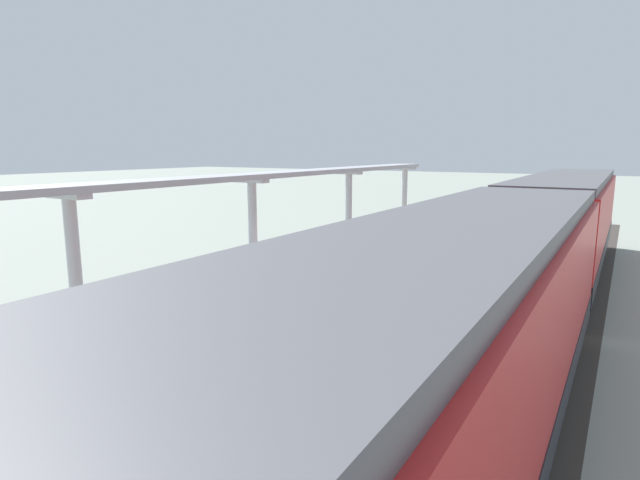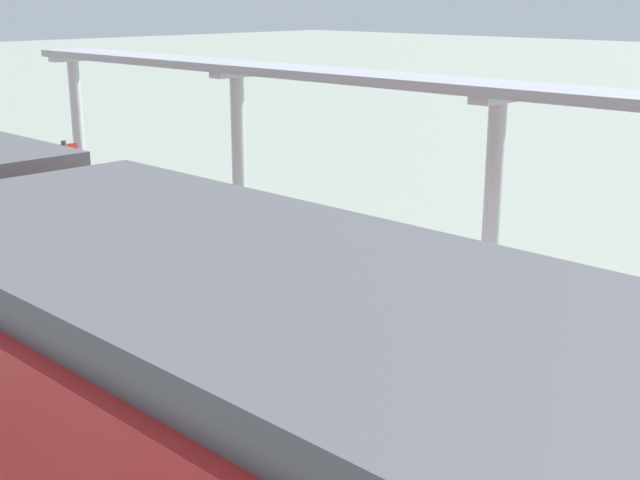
{
  "view_description": "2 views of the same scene",
  "coord_description": "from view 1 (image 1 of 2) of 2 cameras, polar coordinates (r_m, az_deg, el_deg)",
  "views": [
    {
      "loc": [
        -6.89,
        12.52,
        4.34
      ],
      "look_at": [
        -0.6,
        2.06,
        2.19
      ],
      "focal_mm": 28.73,
      "sensor_mm": 36.0,
      "label": 1
    },
    {
      "loc": [
        -8.04,
        -7.01,
        4.87
      ],
      "look_at": [
        0.0,
        0.85,
        1.66
      ],
      "focal_mm": 47.92,
      "sensor_mm": 36.0,
      "label": 2
    }
  ],
  "objects": [
    {
      "name": "train_far_carriage",
      "position": [
        6.65,
        13.28,
        -12.48
      ],
      "size": [
        2.65,
        13.2,
        3.48
      ],
      "color": "red",
      "rests_on": "ground"
    },
    {
      "name": "platform_info_sign",
      "position": [
        8.95,
        -25.13,
        -10.66
      ],
      "size": [
        0.56,
        0.1,
        2.2
      ],
      "color": "#4C4C51",
      "rests_on": "ground"
    },
    {
      "name": "bench_far_end",
      "position": [
        13.5,
        -12.19,
        -7.02
      ],
      "size": [
        1.5,
        0.45,
        0.86
      ],
      "color": "#3649A0",
      "rests_on": "ground"
    },
    {
      "name": "train_near_carriage",
      "position": [
        19.91,
        25.58,
        1.78
      ],
      "size": [
        2.65,
        13.2,
        3.48
      ],
      "color": "red",
      "rests_on": "ground"
    },
    {
      "name": "bench_mid_platform",
      "position": [
        23.99,
        8.5,
        0.54
      ],
      "size": [
        1.51,
        0.48,
        0.86
      ],
      "color": "gold",
      "rests_on": "ground"
    },
    {
      "name": "bench_near_end",
      "position": [
        18.4,
        1.04,
        -2.23
      ],
      "size": [
        1.52,
        0.51,
        0.86
      ],
      "color": "#377672",
      "rests_on": "ground"
    },
    {
      "name": "tactile_edge_strip",
      "position": [
        13.75,
        14.13,
        -8.7
      ],
      "size": [
        0.53,
        32.03,
        0.01
      ],
      "primitive_type": "cube",
      "color": "yellow",
      "rests_on": "ground"
    },
    {
      "name": "canopy_beam",
      "position": [
        16.07,
        -7.28,
        7.1
      ],
      "size": [
        1.2,
        25.7,
        0.16
      ],
      "primitive_type": "cube",
      "color": "#A8AAB2",
      "rests_on": "canopy_pillar_nearest"
    },
    {
      "name": "canopy_pillar_third",
      "position": [
        16.14,
        -7.49,
        0.72
      ],
      "size": [
        1.1,
        0.44,
        3.47
      ],
      "color": "slate",
      "rests_on": "ground"
    },
    {
      "name": "passenger_waiting_near_edge",
      "position": [
        20.58,
        15.47,
        0.22
      ],
      "size": [
        0.49,
        0.37,
        1.56
      ],
      "color": "black",
      "rests_on": "ground"
    },
    {
      "name": "ground_plane",
      "position": [
        14.94,
        2.11,
        -6.9
      ],
      "size": [
        176.0,
        176.0,
        0.0
      ],
      "primitive_type": "plane",
      "color": "gray"
    },
    {
      "name": "canopy_pillar_fourth",
      "position": [
        12.09,
        -25.62,
        -3.32
      ],
      "size": [
        1.1,
        0.44,
        3.47
      ],
      "color": "slate",
      "rests_on": "ground"
    },
    {
      "name": "canopy_pillar_nearest",
      "position": [
        27.08,
        9.36,
        4.41
      ],
      "size": [
        1.1,
        0.44,
        3.47
      ],
      "color": "slate",
      "rests_on": "ground"
    },
    {
      "name": "canopy_pillar_second",
      "position": [
        21.47,
        3.2,
        3.09
      ],
      "size": [
        1.1,
        0.44,
        3.47
      ],
      "color": "slate",
      "rests_on": "ground"
    },
    {
      "name": "trackbed",
      "position": [
        13.37,
        21.89,
        -9.68
      ],
      "size": [
        3.2,
        44.03,
        0.01
      ],
      "primitive_type": "cube",
      "color": "#38332D",
      "rests_on": "ground"
    }
  ]
}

